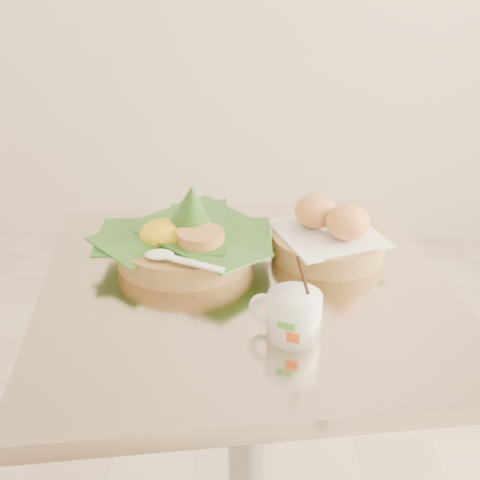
{
  "coord_description": "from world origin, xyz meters",
  "views": [
    {
      "loc": [
        0.18,
        -0.88,
        1.27
      ],
      "look_at": [
        0.14,
        0.05,
        0.82
      ],
      "focal_mm": 45.0,
      "sensor_mm": 36.0,
      "label": 1
    }
  ],
  "objects_px": {
    "bread_basket": "(329,236)",
    "rice_basket": "(184,238)",
    "coffee_mug": "(293,314)",
    "cafe_table": "(246,383)"
  },
  "relations": [
    {
      "from": "bread_basket",
      "to": "rice_basket",
      "type": "bearing_deg",
      "value": -174.26
    },
    {
      "from": "rice_basket",
      "to": "coffee_mug",
      "type": "distance_m",
      "value": 0.31
    },
    {
      "from": "bread_basket",
      "to": "coffee_mug",
      "type": "relative_size",
      "value": 1.69
    },
    {
      "from": "rice_basket",
      "to": "bread_basket",
      "type": "bearing_deg",
      "value": 5.74
    },
    {
      "from": "cafe_table",
      "to": "bread_basket",
      "type": "distance_m",
      "value": 0.32
    },
    {
      "from": "cafe_table",
      "to": "bread_basket",
      "type": "xyz_separation_m",
      "value": [
        0.15,
        0.11,
        0.26
      ]
    },
    {
      "from": "cafe_table",
      "to": "coffee_mug",
      "type": "bearing_deg",
      "value": -65.1
    },
    {
      "from": "rice_basket",
      "to": "coffee_mug",
      "type": "relative_size",
      "value": 2.29
    },
    {
      "from": "cafe_table",
      "to": "coffee_mug",
      "type": "relative_size",
      "value": 5.77
    },
    {
      "from": "cafe_table",
      "to": "coffee_mug",
      "type": "distance_m",
      "value": 0.31
    }
  ]
}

